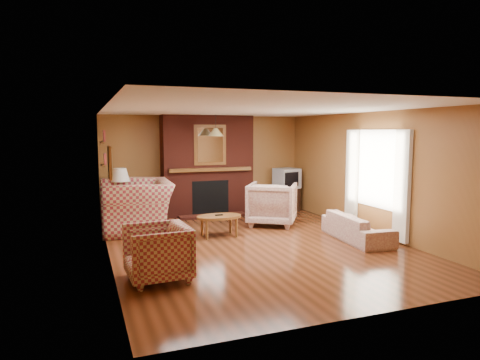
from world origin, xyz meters
name	(u,v)px	position (x,y,z in m)	size (l,w,h in m)	color
floor	(254,244)	(0.00, 0.00, 0.00)	(6.50, 6.50, 0.00)	#43200E
ceiling	(255,109)	(0.00, 0.00, 2.40)	(6.50, 6.50, 0.00)	silver
wall_back	(205,165)	(0.00, 3.25, 1.20)	(6.50, 6.50, 0.00)	#935F2D
wall_front	(370,208)	(0.00, -3.25, 1.20)	(6.50, 6.50, 0.00)	#935F2D
wall_left	(107,184)	(-2.50, 0.00, 1.20)	(6.50, 6.50, 0.00)	#935F2D
wall_right	(371,173)	(2.50, 0.00, 1.20)	(6.50, 6.50, 0.00)	#935F2D
fireplace	(208,166)	(0.00, 2.98, 1.18)	(2.20, 0.82, 2.40)	#4C1810
window_right	(376,178)	(2.45, -0.20, 1.13)	(0.10, 1.85, 2.00)	beige
bookshelf	(104,149)	(-2.44, 1.90, 1.67)	(0.09, 0.55, 0.71)	brown
botanical_print	(110,163)	(-2.47, -0.30, 1.55)	(0.05, 0.40, 0.50)	brown
pendant_light	(216,132)	(0.00, 2.30, 2.00)	(0.36, 0.36, 0.48)	black
plaid_loveseat	(136,205)	(-1.85, 1.84, 0.51)	(1.57, 1.38, 1.02)	maroon
plaid_armchair	(157,253)	(-1.95, -1.30, 0.38)	(0.82, 0.84, 0.76)	maroon
floral_sofa	(357,227)	(1.90, -0.42, 0.24)	(1.66, 0.65, 0.48)	beige
floral_armchair	(272,204)	(0.97, 1.35, 0.46)	(0.98, 1.01, 0.92)	beige
coffee_table	(219,218)	(-0.42, 0.75, 0.36)	(0.88, 0.54, 0.43)	brown
side_table	(121,212)	(-2.10, 2.45, 0.29)	(0.43, 0.43, 0.58)	brown
table_lamp	(120,182)	(-2.10, 2.45, 0.94)	(0.40, 0.40, 0.66)	white
tv_stand	(286,199)	(2.05, 2.80, 0.29)	(0.53, 0.48, 0.57)	black
crt_tv	(287,178)	(2.05, 2.79, 0.83)	(0.63, 0.63, 0.50)	#B1B4B9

